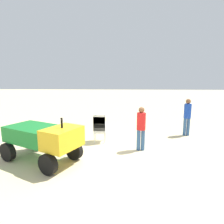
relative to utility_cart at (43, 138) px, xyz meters
name	(u,v)px	position (x,y,z in m)	size (l,w,h in m)	color
ground	(108,161)	(2.02, 0.13, -0.78)	(80.00, 80.00, 0.00)	beige
utility_cart	(43,138)	(0.00, 0.00, 0.00)	(2.81, 2.18, 1.50)	#197A2D
stacked_plastic_chairs	(100,126)	(1.55, 1.84, -0.09)	(0.48, 0.48, 1.20)	silver
surfboard_pile	(39,126)	(-1.79, 3.53, -0.59)	(2.58, 0.84, 0.40)	red
lifeguard_near_left	(187,115)	(5.46, 3.02, 0.20)	(0.32, 0.32, 1.71)	#33598C
lifeguard_near_center	(141,126)	(3.16, 1.10, 0.14)	(0.32, 0.32, 1.62)	#33598C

